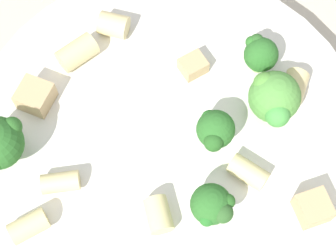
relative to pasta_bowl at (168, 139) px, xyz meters
The scene contains 16 objects.
ground_plane 0.02m from the pasta_bowl, ahead, with size 2.00×2.00×0.00m, color #BCB29E.
pasta_bowl is the anchor object (origin of this frame).
broccoli_floret_0 0.09m from the pasta_bowl, 70.49° to the right, with size 0.03×0.02×0.03m.
broccoli_floret_1 0.05m from the pasta_bowl, 122.98° to the right, with size 0.03×0.03×0.03m.
broccoli_floret_2 0.07m from the pasta_bowl, behind, with size 0.03×0.03×0.03m.
broccoli_floret_4 0.08m from the pasta_bowl, 96.70° to the right, with size 0.04×0.04×0.04m.
rigatoni_0 0.07m from the pasta_bowl, 140.53° to the right, with size 0.01×0.01×0.03m, color beige.
rigatoni_1 0.06m from the pasta_bowl, 154.93° to the left, with size 0.02×0.02×0.02m, color beige.
rigatoni_2 0.08m from the pasta_bowl, 99.35° to the left, with size 0.01×0.01×0.02m, color beige.
rigatoni_3 0.10m from the pasta_bowl, 88.52° to the right, with size 0.02×0.02×0.02m, color beige.
rigatoni_4 0.09m from the pasta_bowl, ahead, with size 0.02×0.02×0.02m, color beige.
rigatoni_5 0.11m from the pasta_bowl, 108.13° to the left, with size 0.01×0.01×0.02m, color beige.
rigatoni_6 0.09m from the pasta_bowl, 28.85° to the left, with size 0.02×0.02×0.03m, color beige.
chicken_chunk_0 0.11m from the pasta_bowl, 140.81° to the right, with size 0.02×0.02×0.02m, color tan.
chicken_chunk_1 0.06m from the pasta_bowl, 39.59° to the right, with size 0.02×0.02×0.01m, color tan.
chicken_chunk_2 0.10m from the pasta_bowl, 56.28° to the left, with size 0.02×0.02×0.02m, color tan.
Camera 1 is at (-0.14, 0.05, 0.39)m, focal length 60.00 mm.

